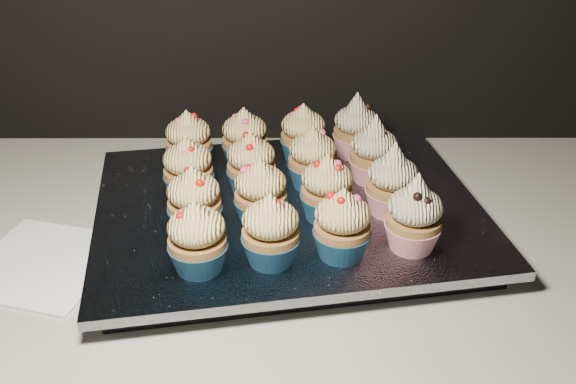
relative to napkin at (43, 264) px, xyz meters
The scene contains 20 objects.
worktop 0.22m from the napkin, 11.66° to the left, with size 2.44×0.64×0.04m, color beige.
napkin is the anchor object (origin of this frame).
baking_tray 0.30m from the napkin, 16.20° to the left, with size 0.44×0.33×0.02m, color black.
foil_lining 0.30m from the napkin, 16.20° to the left, with size 0.47×0.37×0.01m, color silver.
cupcake_0 0.21m from the napkin, 15.16° to the right, with size 0.06×0.06×0.08m.
cupcake_1 0.28m from the napkin, ahead, with size 0.06×0.06×0.08m.
cupcake_2 0.35m from the napkin, ahead, with size 0.06×0.06×0.08m.
cupcake_3 0.43m from the napkin, ahead, with size 0.06×0.06×0.10m.
cupcake_4 0.19m from the napkin, ahead, with size 0.06×0.06×0.08m.
cupcake_5 0.27m from the napkin, ahead, with size 0.06×0.06×0.08m.
cupcake_6 0.34m from the napkin, ahead, with size 0.06×0.06×0.08m.
cupcake_7 0.42m from the napkin, ahead, with size 0.06×0.06×0.10m.
cupcake_8 0.20m from the napkin, 32.00° to the left, with size 0.06×0.06×0.08m.
cupcake_9 0.27m from the napkin, 25.19° to the left, with size 0.06×0.06×0.08m.
cupcake_10 0.35m from the napkin, 22.09° to the left, with size 0.06×0.06×0.08m.
cupcake_11 0.43m from the napkin, 19.75° to the left, with size 0.06×0.06×0.10m.
cupcake_12 0.25m from the napkin, 49.97° to the left, with size 0.06×0.06×0.08m.
cupcake_13 0.30m from the napkin, 39.85° to the left, with size 0.06×0.06×0.08m.
cupcake_14 0.37m from the napkin, 33.47° to the left, with size 0.06×0.06×0.08m.
cupcake_15 0.44m from the napkin, 29.81° to the left, with size 0.06×0.06×0.10m.
Camera 1 is at (0.07, 1.05, 1.35)m, focal length 40.00 mm.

